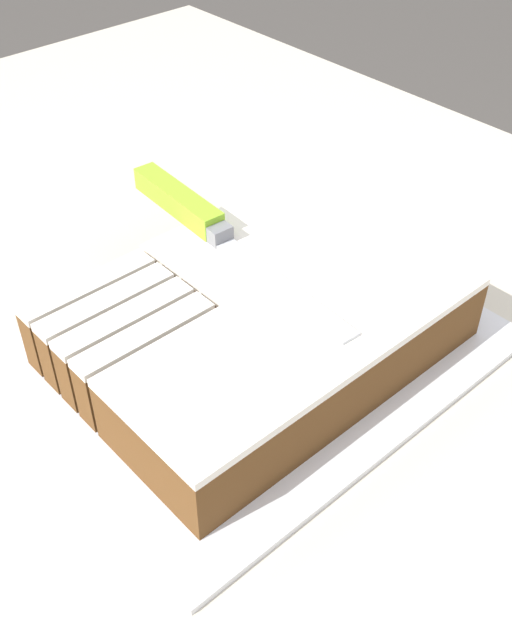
% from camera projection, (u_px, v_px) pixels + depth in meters
% --- Properties ---
extents(countertop, '(1.40, 1.10, 0.92)m').
position_uv_depth(countertop, '(209.00, 584.00, 0.99)').
color(countertop, beige).
rests_on(countertop, ground_plane).
extents(cake_board, '(0.31, 0.39, 0.01)m').
position_uv_depth(cake_board, '(256.00, 349.00, 0.66)').
color(cake_board, silver).
rests_on(cake_board, countertop).
extents(cake, '(0.24, 0.32, 0.06)m').
position_uv_depth(cake, '(261.00, 320.00, 0.64)').
color(cake, brown).
rests_on(cake, cake_board).
extents(knife, '(0.30, 0.04, 0.02)m').
position_uv_depth(knife, '(193.00, 213.00, 0.69)').
color(knife, silver).
rests_on(knife, cake).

